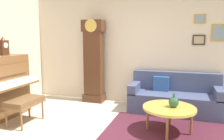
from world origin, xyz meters
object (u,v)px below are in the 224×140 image
at_px(green_jug, 174,102).
at_px(piano_bench, 25,103).
at_px(mantel_clock, 3,47).
at_px(grandfather_clock, 94,63).
at_px(couch, 174,97).
at_px(coffee_table, 169,109).

bearing_deg(green_jug, piano_bench, -170.63).
relative_size(piano_bench, green_jug, 2.92).
bearing_deg(mantel_clock, grandfather_clock, 46.52).
height_order(couch, coffee_table, couch).
bearing_deg(coffee_table, mantel_clock, -177.94).
xyz_separation_m(mantel_clock, green_jug, (3.36, 0.12, -0.88)).
bearing_deg(couch, mantel_clock, -159.20).
relative_size(couch, mantel_clock, 5.00).
xyz_separation_m(couch, mantel_clock, (-3.33, -1.26, 1.11)).
xyz_separation_m(coffee_table, green_jug, (0.07, 0.00, 0.12)).
bearing_deg(piano_bench, coffee_table, 9.57).
distance_m(piano_bench, couch, 3.05).
relative_size(couch, green_jug, 7.92).
xyz_separation_m(couch, coffee_table, (-0.04, -1.15, 0.11)).
bearing_deg(grandfather_clock, piano_bench, -110.39).
bearing_deg(piano_bench, mantel_clock, 156.19).
bearing_deg(green_jug, couch, 91.46).
distance_m(couch, green_jug, 1.17).
relative_size(grandfather_clock, coffee_table, 2.31).
relative_size(coffee_table, mantel_clock, 2.32).
bearing_deg(couch, coffee_table, -91.98).
bearing_deg(piano_bench, green_jug, 9.37).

